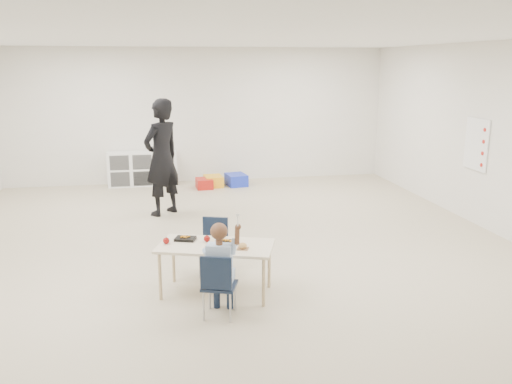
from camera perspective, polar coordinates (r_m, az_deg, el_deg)
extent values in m
plane|color=beige|center=(7.45, -2.89, -6.04)|extent=(9.00, 9.00, 0.00)
plane|color=white|center=(7.03, -3.17, 16.01)|extent=(9.00, 9.00, 0.00)
cube|color=white|center=(11.55, -6.07, 8.00)|extent=(8.00, 0.02, 2.80)
cube|color=white|center=(2.85, 9.45, -9.14)|extent=(8.00, 0.02, 2.80)
cube|color=white|center=(8.60, 24.52, 5.01)|extent=(0.02, 9.00, 2.80)
cube|color=#FCEBCA|center=(5.91, -4.27, -5.70)|extent=(1.37, 0.98, 0.03)
cube|color=black|center=(5.92, -3.01, -5.34)|extent=(0.26, 0.22, 0.03)
cube|color=black|center=(6.08, -7.45, -4.90)|extent=(0.26, 0.22, 0.03)
cube|color=white|center=(5.77, -4.00, -5.49)|extent=(0.09, 0.09, 0.10)
ellipsoid|color=tan|center=(5.75, -1.41, -5.68)|extent=(0.09, 0.09, 0.07)
sphere|color=maroon|center=(5.99, -5.18, -4.91)|extent=(0.07, 0.07, 0.07)
sphere|color=maroon|center=(5.98, -9.44, -5.08)|extent=(0.07, 0.07, 0.07)
cube|color=white|center=(11.45, -11.85, 2.43)|extent=(1.40, 0.40, 0.70)
cube|color=white|center=(9.10, 22.18, 4.67)|extent=(0.02, 0.60, 0.80)
imported|color=black|center=(9.06, -9.89, 3.60)|extent=(0.83, 0.81, 1.93)
cube|color=red|center=(11.02, -5.46, 0.90)|extent=(0.34, 0.42, 0.20)
cube|color=#FFAE1A|center=(11.18, -4.51, 1.16)|extent=(0.38, 0.48, 0.22)
cube|color=#1A30CA|center=(11.23, -2.10, 1.30)|extent=(0.45, 0.54, 0.24)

